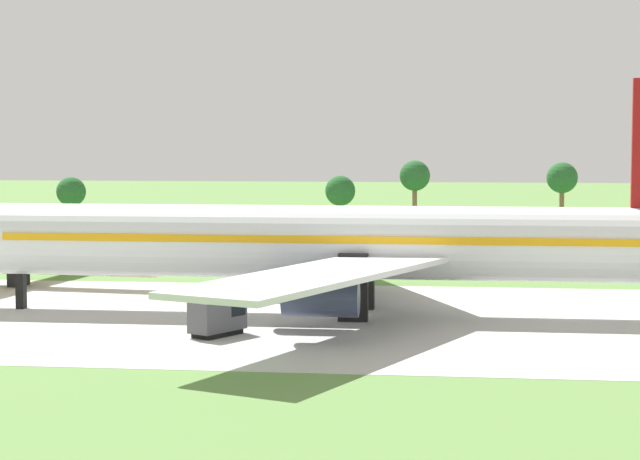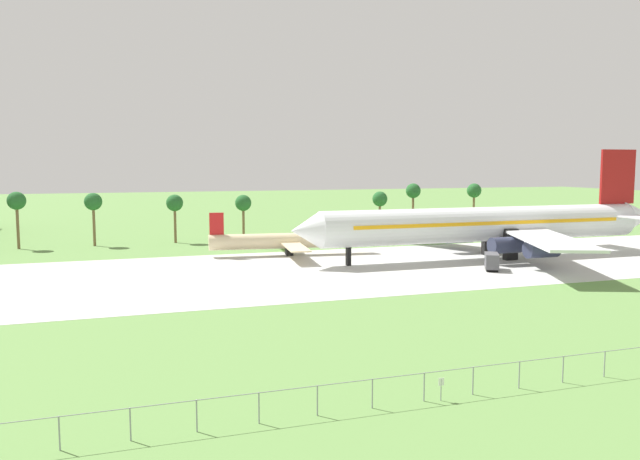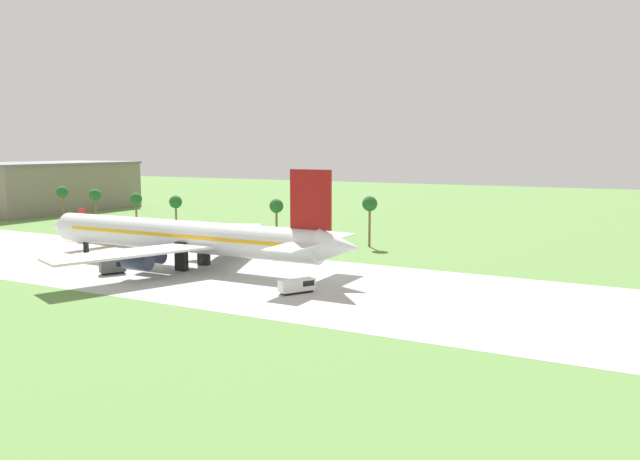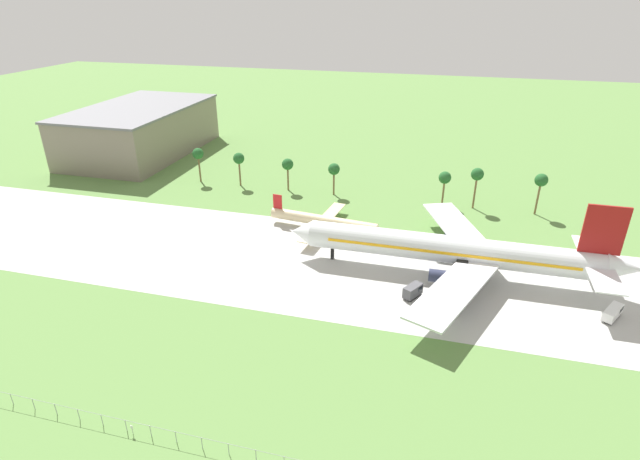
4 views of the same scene
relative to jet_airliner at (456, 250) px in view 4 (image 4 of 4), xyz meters
name	(u,v)px [view 4 (image 4 of 4)]	position (x,y,z in m)	size (l,w,h in m)	color
ground_plane	(294,259)	(-36.62, -2.60, -6.07)	(600.00, 600.00, 0.00)	#5B8442
taxiway_strip	(294,259)	(-36.62, -2.60, -6.06)	(320.00, 44.00, 0.02)	#B2B2AD
jet_airliner	(456,250)	(0.00, 0.00, 0.00)	(75.10, 59.47, 19.66)	white
regional_aircraft	(323,221)	(-34.18, 14.75, -3.39)	(29.58, 26.72, 8.14)	beige
baggage_tug	(613,312)	(30.21, -9.02, -4.84)	(4.83, 6.15, 2.28)	black
catering_van	(413,291)	(-7.99, -11.55, -4.62)	(3.99, 4.94, 2.72)	black
perimeter_fence	(176,435)	(-36.62, -57.60, -4.63)	(80.10, 0.10, 2.10)	gray
no_stopping_sign	(132,429)	(-43.44, -57.91, -5.02)	(0.44, 0.08, 1.68)	gray
terminal_building	(140,130)	(-119.83, 64.42, 2.94)	(36.72, 61.20, 17.99)	slate
palm_tree_row	(354,169)	(-31.24, 40.35, 2.95)	(108.11, 3.60, 12.25)	brown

